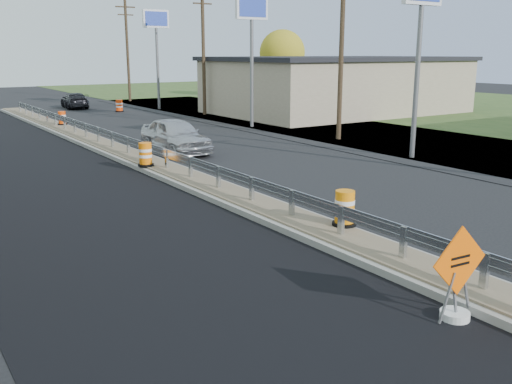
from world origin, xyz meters
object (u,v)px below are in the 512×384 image
car_silver (175,136)px  caution_sign (456,296)px  barrel_median_far (62,118)px  car_dark_far (75,100)px  barrel_median_near (345,209)px  barrel_shoulder_far (119,106)px  barrel_median_mid (145,155)px

car_silver → caution_sign: bearing=-100.6°
barrel_median_far → car_dark_far: size_ratio=0.19×
caution_sign → barrel_median_near: caution_sign is taller
barrel_median_far → barrel_shoulder_far: (6.60, 7.87, -0.17)m
barrel_median_far → car_dark_far: bearing=70.4°
barrel_median_mid → car_silver: car_silver is taller
barrel_median_far → car_silver: size_ratio=0.17×
barrel_median_mid → caution_sign: bearing=-92.3°
barrel_median_mid → barrel_median_far: barrel_median_mid is taller
barrel_shoulder_far → barrel_median_mid: bearing=-108.1°
caution_sign → barrel_median_near: (1.69, 4.74, 0.23)m
car_dark_far → barrel_median_mid: bearing=85.9°
barrel_median_near → barrel_median_far: 25.47m
caution_sign → car_silver: caution_sign is taller
car_silver → car_dark_far: 24.93m
car_silver → barrel_median_near: bearing=-97.4°
caution_sign → car_dark_far: bearing=86.6°
car_silver → car_dark_far: bearing=84.2°
barrel_median_mid → barrel_shoulder_far: bearing=71.9°
barrel_median_mid → barrel_median_far: (0.95, 15.19, -0.04)m
caution_sign → car_dark_far: size_ratio=0.39×
barrel_shoulder_far → car_dark_far: bearing=111.7°
barrel_median_near → car_dark_far: car_dark_far is taller
car_silver → car_dark_far: (2.63, 24.79, -0.16)m
car_dark_far → barrel_median_far: bearing=77.5°
caution_sign → car_silver: bearing=83.9°
barrel_median_near → barrel_median_far: (-0.15, 25.47, -0.04)m
caution_sign → barrel_median_mid: 15.03m
barrel_median_mid → car_dark_far: bearing=78.9°
caution_sign → barrel_median_mid: bearing=92.4°
caution_sign → car_silver: 18.68m
car_dark_far → barrel_median_near: bearing=90.4°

